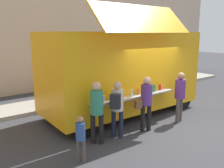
# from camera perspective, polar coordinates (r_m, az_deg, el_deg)

# --- Properties ---
(ground_plane) EXTENTS (60.00, 60.00, 0.00)m
(ground_plane) POSITION_cam_1_polar(r_m,az_deg,el_deg) (8.21, 12.98, -9.63)
(ground_plane) COLOR #38383D
(food_truck_main) EXTENTS (5.88, 3.32, 3.82)m
(food_truck_main) POSITION_cam_1_polar(r_m,az_deg,el_deg) (8.82, 2.61, 3.28)
(food_truck_main) COLOR #F6A914
(food_truck_main) RESTS_ON ground
(trash_bin) EXTENTS (0.60, 0.60, 0.86)m
(trash_bin) POSITION_cam_1_polar(r_m,az_deg,el_deg) (13.72, 10.32, 1.06)
(trash_bin) COLOR #2D5F39
(trash_bin) RESTS_ON ground
(customer_front_ordering) EXTENTS (0.56, 0.35, 1.72)m
(customer_front_ordering) POSITION_cam_1_polar(r_m,az_deg,el_deg) (7.35, 8.07, -3.62)
(customer_front_ordering) COLOR black
(customer_front_ordering) RESTS_ON ground
(customer_mid_with_backpack) EXTENTS (0.53, 0.49, 1.67)m
(customer_mid_with_backpack) POSITION_cam_1_polar(r_m,az_deg,el_deg) (6.80, 1.21, -4.77)
(customer_mid_with_backpack) COLOR #1D223B
(customer_mid_with_backpack) RESTS_ON ground
(customer_rear_waiting) EXTENTS (0.35, 0.35, 1.74)m
(customer_rear_waiting) POSITION_cam_1_polar(r_m,az_deg,el_deg) (6.46, -3.63, -5.54)
(customer_rear_waiting) COLOR black
(customer_rear_waiting) RESTS_ON ground
(customer_extra_browsing) EXTENTS (0.35, 0.35, 1.72)m
(customer_extra_browsing) POSITION_cam_1_polar(r_m,az_deg,el_deg) (8.34, 15.87, -2.02)
(customer_extra_browsing) COLOR #4E4542
(customer_extra_browsing) RESTS_ON ground
(child_near_queue) EXTENTS (0.23, 0.23, 1.12)m
(child_near_queue) POSITION_cam_1_polar(r_m,az_deg,el_deg) (5.73, -7.49, -11.88)
(child_near_queue) COLOR #4E4641
(child_near_queue) RESTS_ON ground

